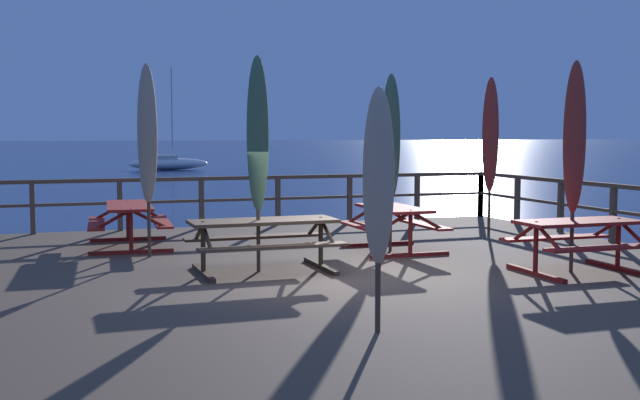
{
  "coord_description": "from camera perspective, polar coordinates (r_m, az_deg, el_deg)",
  "views": [
    {
      "loc": [
        -3.89,
        -10.35,
        2.76
      ],
      "look_at": [
        0.0,
        0.97,
        1.74
      ],
      "focal_mm": 44.05,
      "sensor_mm": 36.0,
      "label": 1
    }
  ],
  "objects": [
    {
      "name": "ground_plane",
      "position": [
        11.4,
        1.61,
        -9.17
      ],
      "size": [
        600.0,
        600.0,
        0.0
      ],
      "primitive_type": "plane",
      "color": "navy"
    },
    {
      "name": "patio_umbrella_tall_back_right",
      "position": [
        15.71,
        12.28,
        4.61
      ],
      "size": [
        0.32,
        0.32,
        3.11
      ],
      "color": "#4C3828",
      "rests_on": "wooden_deck"
    },
    {
      "name": "railing_waterside_far",
      "position": [
        17.19,
        -5.82,
        0.58
      ],
      "size": [
        12.05,
        0.1,
        1.09
      ],
      "color": "brown",
      "rests_on": "wooden_deck"
    },
    {
      "name": "patio_umbrella_tall_front",
      "position": [
        7.87,
        4.28,
        1.66
      ],
      "size": [
        0.32,
        0.32,
        2.49
      ],
      "color": "#4C3828",
      "rests_on": "wooden_deck"
    },
    {
      "name": "picnic_table_mid_centre",
      "position": [
        14.34,
        -13.7,
        -1.11
      ],
      "size": [
        1.52,
        2.12,
        0.78
      ],
      "color": "maroon",
      "rests_on": "wooden_deck"
    },
    {
      "name": "patio_umbrella_tall_back_left",
      "position": [
        11.91,
        18.0,
        4.29
      ],
      "size": [
        0.32,
        0.32,
        3.07
      ],
      "color": "#4C3828",
      "rests_on": "wooden_deck"
    },
    {
      "name": "patio_umbrella_tall_mid_left",
      "position": [
        11.39,
        -4.55,
        4.73
      ],
      "size": [
        0.32,
        0.32,
        3.14
      ],
      "color": "#4C3828",
      "rests_on": "wooden_deck"
    },
    {
      "name": "picnic_table_front_right",
      "position": [
        11.49,
        -4.14,
        -2.42
      ],
      "size": [
        2.15,
        1.41,
        0.78
      ],
      "color": "brown",
      "rests_on": "wooden_deck"
    },
    {
      "name": "picnic_table_back_left",
      "position": [
        13.53,
        5.36,
        -1.39
      ],
      "size": [
        1.4,
        1.72,
        0.78
      ],
      "color": "maroon",
      "rests_on": "wooden_deck"
    },
    {
      "name": "picnic_table_back_right",
      "position": [
        11.96,
        18.24,
        -2.42
      ],
      "size": [
        1.79,
        1.41,
        0.78
      ],
      "color": "maroon",
      "rests_on": "wooden_deck"
    },
    {
      "name": "patio_umbrella_short_back",
      "position": [
        13.01,
        -12.43,
        4.67
      ],
      "size": [
        0.32,
        0.32,
        3.15
      ],
      "color": "#4C3828",
      "rests_on": "wooden_deck"
    },
    {
      "name": "sailboat_distant",
      "position": [
        60.83,
        -10.95,
        2.65
      ],
      "size": [
        6.05,
        1.87,
        7.72
      ],
      "color": "white",
      "rests_on": "ground"
    },
    {
      "name": "wooden_deck",
      "position": [
        11.31,
        1.61,
        -7.34
      ],
      "size": [
        12.25,
        12.99,
        0.74
      ],
      "primitive_type": "cube",
      "color": "brown",
      "rests_on": "ground"
    },
    {
      "name": "patio_umbrella_short_mid",
      "position": [
        13.44,
        5.18,
        4.45
      ],
      "size": [
        0.32,
        0.32,
        3.03
      ],
      "color": "#4C3828",
      "rests_on": "wooden_deck"
    }
  ]
}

